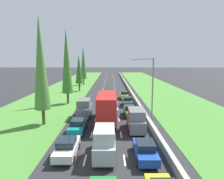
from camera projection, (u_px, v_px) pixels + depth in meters
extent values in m
plane|color=#28282B|center=(109.00, 88.00, 61.90)|extent=(300.00, 300.00, 0.00)
cube|color=#478433|center=(69.00, 88.00, 61.83)|extent=(14.00, 140.00, 0.04)
cube|color=#478433|center=(155.00, 87.00, 61.98)|extent=(14.00, 140.00, 0.04)
cube|color=#9E9B93|center=(127.00, 86.00, 61.87)|extent=(0.44, 120.00, 0.85)
cube|color=white|center=(85.00, 160.00, 17.42)|extent=(0.14, 2.00, 0.01)
cube|color=white|center=(92.00, 134.00, 23.35)|extent=(0.14, 2.00, 0.01)
cube|color=white|center=(95.00, 119.00, 29.28)|extent=(0.14, 2.00, 0.01)
cube|color=white|center=(98.00, 109.00, 35.21)|extent=(0.14, 2.00, 0.01)
cube|color=white|center=(100.00, 102.00, 41.14)|extent=(0.14, 2.00, 0.01)
cube|color=white|center=(101.00, 96.00, 47.07)|extent=(0.14, 2.00, 0.01)
cube|color=white|center=(102.00, 92.00, 53.00)|extent=(0.14, 2.00, 0.01)
cube|color=white|center=(103.00, 89.00, 58.93)|extent=(0.14, 2.00, 0.01)
cube|color=white|center=(104.00, 86.00, 64.86)|extent=(0.14, 2.00, 0.01)
cube|color=white|center=(105.00, 84.00, 70.79)|extent=(0.14, 2.00, 0.01)
cube|color=white|center=(105.00, 82.00, 76.72)|extent=(0.14, 2.00, 0.01)
cube|color=white|center=(105.00, 80.00, 82.65)|extent=(0.14, 2.00, 0.01)
cube|color=white|center=(106.00, 79.00, 88.58)|extent=(0.14, 2.00, 0.01)
cube|color=white|center=(106.00, 78.00, 94.50)|extent=(0.14, 2.00, 0.01)
cube|color=white|center=(106.00, 77.00, 100.43)|extent=(0.14, 2.00, 0.01)
cube|color=white|center=(107.00, 76.00, 106.36)|extent=(0.14, 2.00, 0.01)
cube|color=white|center=(107.00, 75.00, 112.29)|extent=(0.14, 2.00, 0.01)
cube|color=white|center=(107.00, 74.00, 118.22)|extent=(0.14, 2.00, 0.01)
cube|color=white|center=(124.00, 160.00, 17.44)|extent=(0.14, 2.00, 0.01)
cube|color=white|center=(121.00, 134.00, 23.37)|extent=(0.14, 2.00, 0.01)
cube|color=white|center=(119.00, 119.00, 29.30)|extent=(0.14, 2.00, 0.01)
cube|color=white|center=(118.00, 109.00, 35.23)|extent=(0.14, 2.00, 0.01)
cube|color=white|center=(117.00, 102.00, 41.16)|extent=(0.14, 2.00, 0.01)
cube|color=white|center=(116.00, 96.00, 47.09)|extent=(0.14, 2.00, 0.01)
cube|color=white|center=(115.00, 92.00, 53.02)|extent=(0.14, 2.00, 0.01)
cube|color=white|center=(115.00, 89.00, 58.95)|extent=(0.14, 2.00, 0.01)
cube|color=white|center=(115.00, 86.00, 64.88)|extent=(0.14, 2.00, 0.01)
cube|color=white|center=(114.00, 84.00, 70.81)|extent=(0.14, 2.00, 0.01)
cube|color=white|center=(114.00, 82.00, 76.73)|extent=(0.14, 2.00, 0.01)
cube|color=white|center=(114.00, 80.00, 82.66)|extent=(0.14, 2.00, 0.01)
cube|color=white|center=(114.00, 79.00, 88.59)|extent=(0.14, 2.00, 0.01)
cube|color=white|center=(113.00, 78.00, 94.52)|extent=(0.14, 2.00, 0.01)
cube|color=white|center=(113.00, 77.00, 100.45)|extent=(0.14, 2.00, 0.01)
cube|color=white|center=(113.00, 76.00, 106.38)|extent=(0.14, 2.00, 0.01)
cube|color=white|center=(113.00, 75.00, 112.31)|extent=(0.14, 2.00, 0.01)
cube|color=white|center=(113.00, 74.00, 118.24)|extent=(0.14, 2.00, 0.01)
cube|color=silver|center=(105.00, 146.00, 18.00)|extent=(1.90, 4.90, 1.40)
cube|color=silver|center=(104.00, 134.00, 17.51)|extent=(1.80, 3.10, 1.10)
cylinder|color=black|center=(96.00, 146.00, 19.60)|extent=(0.22, 0.64, 0.64)
cylinder|color=black|center=(114.00, 146.00, 19.61)|extent=(0.22, 0.64, 0.64)
cylinder|color=black|center=(94.00, 161.00, 16.60)|extent=(0.22, 0.64, 0.64)
cylinder|color=black|center=(114.00, 161.00, 16.61)|extent=(0.22, 0.64, 0.64)
cube|color=black|center=(107.00, 118.00, 27.76)|extent=(2.20, 9.40, 0.56)
cube|color=#237A33|center=(107.00, 102.00, 31.09)|extent=(2.40, 2.20, 2.50)
cube|color=#B21E19|center=(107.00, 107.00, 26.38)|extent=(2.44, 7.20, 3.30)
cylinder|color=black|center=(100.00, 114.00, 31.06)|extent=(0.22, 0.64, 0.64)
cylinder|color=black|center=(115.00, 114.00, 31.07)|extent=(0.22, 0.64, 0.64)
cylinder|color=black|center=(98.00, 125.00, 25.64)|extent=(0.22, 0.64, 0.64)
cylinder|color=black|center=(115.00, 125.00, 25.66)|extent=(0.22, 0.64, 0.64)
cylinder|color=black|center=(98.00, 128.00, 24.58)|extent=(0.22, 0.64, 0.64)
cylinder|color=black|center=(115.00, 128.00, 24.59)|extent=(0.22, 0.64, 0.64)
cube|color=#1E47B7|center=(145.00, 151.00, 17.63)|extent=(1.76, 4.50, 0.72)
cube|color=#19232D|center=(145.00, 145.00, 17.38)|extent=(1.56, 1.90, 0.60)
cylinder|color=black|center=(134.00, 148.00, 19.06)|extent=(0.22, 0.64, 0.64)
cylinder|color=black|center=(151.00, 148.00, 19.07)|extent=(0.22, 0.64, 0.64)
cylinder|color=black|center=(138.00, 163.00, 16.30)|extent=(0.22, 0.64, 0.64)
cylinder|color=black|center=(157.00, 163.00, 16.31)|extent=(0.22, 0.64, 0.64)
cube|color=slate|center=(136.00, 123.00, 24.48)|extent=(1.90, 4.90, 1.40)
cube|color=slate|center=(136.00, 114.00, 23.99)|extent=(1.80, 3.10, 1.10)
cylinder|color=black|center=(128.00, 124.00, 26.08)|extent=(0.22, 0.64, 0.64)
cylinder|color=black|center=(141.00, 124.00, 26.09)|extent=(0.22, 0.64, 0.64)
cylinder|color=black|center=(130.00, 133.00, 23.08)|extent=(0.22, 0.64, 0.64)
cylinder|color=black|center=(145.00, 133.00, 23.09)|extent=(0.22, 0.64, 0.64)
cube|color=white|center=(67.00, 148.00, 18.19)|extent=(1.76, 4.50, 0.72)
cube|color=#19232D|center=(67.00, 142.00, 17.94)|extent=(1.56, 1.90, 0.60)
cylinder|color=black|center=(62.00, 146.00, 19.62)|extent=(0.22, 0.64, 0.64)
cylinder|color=black|center=(78.00, 146.00, 19.62)|extent=(0.22, 0.64, 0.64)
cylinder|color=black|center=(54.00, 160.00, 16.86)|extent=(0.22, 0.64, 0.64)
cylinder|color=black|center=(73.00, 160.00, 16.87)|extent=(0.22, 0.64, 0.64)
cube|color=#237A33|center=(130.00, 111.00, 31.03)|extent=(1.68, 3.90, 0.76)
cube|color=#19232D|center=(130.00, 107.00, 30.63)|extent=(1.52, 1.60, 0.64)
cylinder|color=black|center=(124.00, 112.00, 32.28)|extent=(0.22, 0.64, 0.64)
cylinder|color=black|center=(133.00, 112.00, 32.29)|extent=(0.22, 0.64, 0.64)
cylinder|color=black|center=(125.00, 116.00, 29.89)|extent=(0.22, 0.64, 0.64)
cylinder|color=black|center=(135.00, 116.00, 29.90)|extent=(0.22, 0.64, 0.64)
cube|color=slate|center=(127.00, 102.00, 37.75)|extent=(1.68, 3.90, 0.76)
cube|color=#19232D|center=(128.00, 99.00, 37.35)|extent=(1.52, 1.60, 0.64)
cylinder|color=black|center=(123.00, 103.00, 39.00)|extent=(0.22, 0.64, 0.64)
cylinder|color=black|center=(131.00, 103.00, 39.01)|extent=(0.22, 0.64, 0.64)
cylinder|color=black|center=(124.00, 105.00, 36.61)|extent=(0.22, 0.64, 0.64)
cylinder|color=black|center=(132.00, 105.00, 36.62)|extent=(0.22, 0.64, 0.64)
cube|color=teal|center=(78.00, 126.00, 24.11)|extent=(1.76, 4.50, 0.72)
cube|color=#19232D|center=(78.00, 122.00, 23.86)|extent=(1.56, 1.90, 0.60)
cylinder|color=black|center=(74.00, 126.00, 25.54)|extent=(0.22, 0.64, 0.64)
cylinder|color=black|center=(86.00, 126.00, 25.55)|extent=(0.22, 0.64, 0.64)
cylinder|color=black|center=(69.00, 134.00, 22.78)|extent=(0.22, 0.64, 0.64)
cylinder|color=black|center=(83.00, 134.00, 22.79)|extent=(0.22, 0.64, 0.64)
cube|color=yellow|center=(124.00, 96.00, 44.38)|extent=(1.68, 3.90, 0.76)
cube|color=#19232D|center=(124.00, 93.00, 43.97)|extent=(1.52, 1.60, 0.64)
cylinder|color=black|center=(120.00, 96.00, 45.63)|extent=(0.22, 0.64, 0.64)
cylinder|color=black|center=(127.00, 96.00, 45.63)|extent=(0.22, 0.64, 0.64)
cylinder|color=black|center=(121.00, 98.00, 43.24)|extent=(0.22, 0.64, 0.64)
cylinder|color=black|center=(128.00, 98.00, 43.24)|extent=(0.22, 0.64, 0.64)
cube|color=slate|center=(84.00, 110.00, 30.38)|extent=(1.90, 4.90, 1.40)
cube|color=slate|center=(84.00, 103.00, 29.89)|extent=(1.80, 3.10, 1.10)
cylinder|color=black|center=(80.00, 112.00, 31.98)|extent=(0.22, 0.64, 0.64)
cylinder|color=black|center=(91.00, 112.00, 31.99)|extent=(0.22, 0.64, 0.64)
cylinder|color=black|center=(77.00, 118.00, 28.98)|extent=(0.22, 0.64, 0.64)
cylinder|color=black|center=(89.00, 118.00, 28.99)|extent=(0.22, 0.64, 0.64)
cylinder|color=#4C3823|center=(44.00, 117.00, 26.78)|extent=(0.41, 0.41, 2.20)
cone|color=#4C7F38|center=(41.00, 63.00, 25.67)|extent=(2.16, 2.16, 12.36)
cylinder|color=#4C3823|center=(68.00, 98.00, 39.42)|extent=(0.41, 0.41, 2.20)
cone|color=#3D752D|center=(67.00, 61.00, 38.29)|extent=(2.17, 2.17, 12.51)
cylinder|color=#4C3823|center=(79.00, 87.00, 54.89)|extent=(0.39, 0.39, 2.20)
cone|color=#2D6623|center=(79.00, 69.00, 54.13)|extent=(2.05, 2.05, 7.82)
cylinder|color=#4C3823|center=(84.00, 82.00, 68.06)|extent=(0.40, 0.40, 2.20)
cone|color=#3D752D|center=(83.00, 62.00, 67.05)|extent=(2.13, 2.13, 11.07)
cylinder|color=gray|center=(153.00, 90.00, 28.23)|extent=(0.20, 0.20, 9.00)
cylinder|color=gray|center=(144.00, 59.00, 27.56)|extent=(2.80, 0.12, 0.12)
cube|color=silver|center=(134.00, 60.00, 27.57)|extent=(0.60, 0.28, 0.20)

